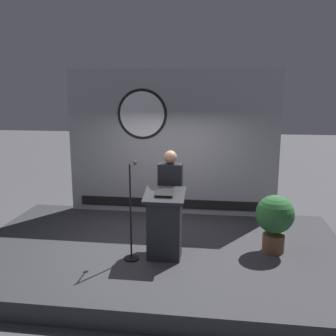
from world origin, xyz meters
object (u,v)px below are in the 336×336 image
potted_plant (275,218)px  podium (165,225)px  speaker_person (170,198)px  microphone_stand (132,226)px

potted_plant → podium: bearing=-165.4°
speaker_person → microphone_stand: speaker_person is taller
potted_plant → speaker_person: bearing=179.3°
podium → microphone_stand: microphone_stand is taller
potted_plant → microphone_stand: bearing=-166.1°
microphone_stand → potted_plant: (2.27, 0.56, 0.04)m
speaker_person → potted_plant: bearing=-0.7°
podium → speaker_person: bearing=86.5°
podium → potted_plant: (1.76, 0.46, 0.04)m
speaker_person → potted_plant: size_ratio=1.72×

